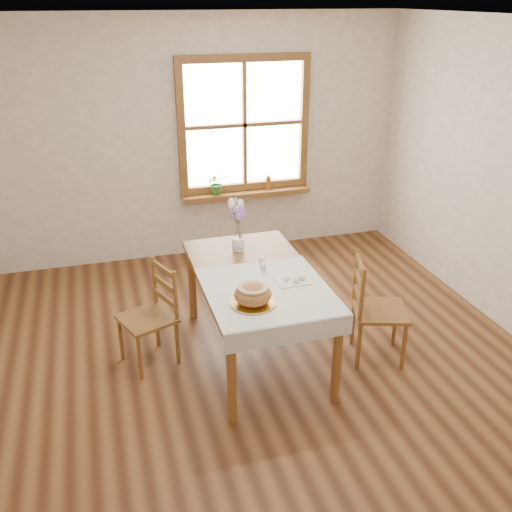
{
  "coord_description": "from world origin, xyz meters",
  "views": [
    {
      "loc": [
        -1.12,
        -3.54,
        2.74
      ],
      "look_at": [
        0.0,
        0.3,
        0.9
      ],
      "focal_mm": 40.0,
      "sensor_mm": 36.0,
      "label": 1
    }
  ],
  "objects_px": {
    "chair_left": "(147,317)",
    "flower_vase": "(238,245)",
    "chair_right": "(380,309)",
    "bread_plate": "(253,303)",
    "dining_table": "(256,283)"
  },
  "relations": [
    {
      "from": "chair_left",
      "to": "flower_vase",
      "type": "relative_size",
      "value": 7.54
    },
    {
      "from": "flower_vase",
      "to": "chair_left",
      "type": "bearing_deg",
      "value": -159.29
    },
    {
      "from": "chair_left",
      "to": "chair_right",
      "type": "distance_m",
      "value": 1.86
    },
    {
      "from": "chair_right",
      "to": "bread_plate",
      "type": "height_order",
      "value": "chair_right"
    },
    {
      "from": "chair_left",
      "to": "flower_vase",
      "type": "distance_m",
      "value": 0.97
    },
    {
      "from": "bread_plate",
      "to": "chair_right",
      "type": "bearing_deg",
      "value": 8.58
    },
    {
      "from": "flower_vase",
      "to": "dining_table",
      "type": "bearing_deg",
      "value": -86.61
    },
    {
      "from": "bread_plate",
      "to": "chair_left",
      "type": "bearing_deg",
      "value": 138.61
    },
    {
      "from": "bread_plate",
      "to": "flower_vase",
      "type": "height_order",
      "value": "flower_vase"
    },
    {
      "from": "chair_left",
      "to": "chair_right",
      "type": "relative_size",
      "value": 0.94
    },
    {
      "from": "chair_right",
      "to": "flower_vase",
      "type": "height_order",
      "value": "chair_right"
    },
    {
      "from": "flower_vase",
      "to": "chair_right",
      "type": "bearing_deg",
      "value": -38.12
    },
    {
      "from": "dining_table",
      "to": "bread_plate",
      "type": "height_order",
      "value": "bread_plate"
    },
    {
      "from": "dining_table",
      "to": "flower_vase",
      "type": "bearing_deg",
      "value": 93.39
    },
    {
      "from": "chair_right",
      "to": "flower_vase",
      "type": "bearing_deg",
      "value": 69.78
    }
  ]
}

